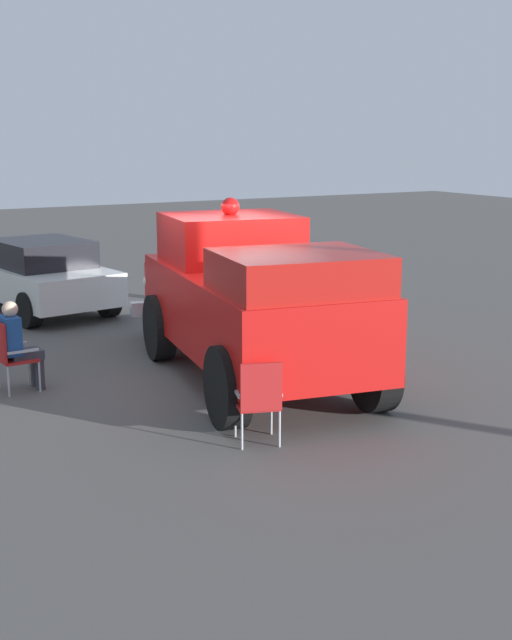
{
  "coord_description": "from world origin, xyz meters",
  "views": [
    {
      "loc": [
        11.19,
        -5.57,
        3.57
      ],
      "look_at": [
        0.6,
        0.37,
        0.92
      ],
      "focal_mm": 48.71,
      "sensor_mm": 36.0,
      "label": 1
    }
  ],
  "objects_px": {
    "lawn_chair_by_car": "(259,397)",
    "spectator_standing": "(224,260)",
    "spectator_seated": "(18,342)",
    "vintage_fire_truck": "(251,298)",
    "traffic_cone": "(328,323)",
    "lawn_chair_near_truck": "(9,351)",
    "classic_hot_rod": "(36,274)"
  },
  "relations": [
    {
      "from": "lawn_chair_near_truck",
      "to": "lawn_chair_by_car",
      "type": "height_order",
      "value": "same"
    },
    {
      "from": "classic_hot_rod",
      "to": "spectator_standing",
      "type": "distance_m",
      "value": 3.83
    },
    {
      "from": "lawn_chair_near_truck",
      "to": "spectator_seated",
      "type": "xyz_separation_m",
      "value": [
        -0.01,
        0.13,
        0.11
      ]
    },
    {
      "from": "classic_hot_rod",
      "to": "spectator_seated",
      "type": "bearing_deg",
      "value": -17.79
    },
    {
      "from": "vintage_fire_truck",
      "to": "traffic_cone",
      "type": "bearing_deg",
      "value": 120.97
    },
    {
      "from": "classic_hot_rod",
      "to": "spectator_seated",
      "type": "relative_size",
      "value": 3.56
    },
    {
      "from": "classic_hot_rod",
      "to": "traffic_cone",
      "type": "height_order",
      "value": "classic_hot_rod"
    },
    {
      "from": "lawn_chair_by_car",
      "to": "spectator_standing",
      "type": "xyz_separation_m",
      "value": [
        -7.56,
        3.43,
        0.37
      ]
    },
    {
      "from": "classic_hot_rod",
      "to": "lawn_chair_near_truck",
      "type": "height_order",
      "value": "classic_hot_rod"
    },
    {
      "from": "lawn_chair_near_truck",
      "to": "lawn_chair_by_car",
      "type": "relative_size",
      "value": 1.0
    },
    {
      "from": "vintage_fire_truck",
      "to": "classic_hot_rod",
      "type": "distance_m",
      "value": 6.68
    },
    {
      "from": "traffic_cone",
      "to": "spectator_seated",
      "type": "bearing_deg",
      "value": -86.22
    },
    {
      "from": "classic_hot_rod",
      "to": "lawn_chair_near_truck",
      "type": "bearing_deg",
      "value": -18.98
    },
    {
      "from": "lawn_chair_near_truck",
      "to": "spectator_seated",
      "type": "height_order",
      "value": "spectator_seated"
    },
    {
      "from": "lawn_chair_near_truck",
      "to": "classic_hot_rod",
      "type": "bearing_deg",
      "value": 161.02
    },
    {
      "from": "lawn_chair_near_truck",
      "to": "spectator_standing",
      "type": "height_order",
      "value": "spectator_standing"
    },
    {
      "from": "lawn_chair_by_car",
      "to": "traffic_cone",
      "type": "height_order",
      "value": "lawn_chair_by_car"
    },
    {
      "from": "classic_hot_rod",
      "to": "traffic_cone",
      "type": "bearing_deg",
      "value": 35.6
    },
    {
      "from": "spectator_standing",
      "to": "lawn_chair_near_truck",
      "type": "bearing_deg",
      "value": -53.38
    },
    {
      "from": "classic_hot_rod",
      "to": "spectator_standing",
      "type": "relative_size",
      "value": 2.74
    },
    {
      "from": "vintage_fire_truck",
      "to": "spectator_seated",
      "type": "relative_size",
      "value": 4.83
    },
    {
      "from": "classic_hot_rod",
      "to": "lawn_chair_by_car",
      "type": "height_order",
      "value": "classic_hot_rod"
    },
    {
      "from": "spectator_standing",
      "to": "traffic_cone",
      "type": "height_order",
      "value": "spectator_standing"
    },
    {
      "from": "classic_hot_rod",
      "to": "lawn_chair_near_truck",
      "type": "distance_m",
      "value": 5.83
    },
    {
      "from": "spectator_standing",
      "to": "spectator_seated",
      "type": "bearing_deg",
      "value": -52.78
    },
    {
      "from": "lawn_chair_by_car",
      "to": "spectator_seated",
      "type": "height_order",
      "value": "spectator_seated"
    },
    {
      "from": "spectator_seated",
      "to": "traffic_cone",
      "type": "relative_size",
      "value": 2.03
    },
    {
      "from": "classic_hot_rod",
      "to": "traffic_cone",
      "type": "xyz_separation_m",
      "value": [
        5.14,
        3.68,
        -0.44
      ]
    },
    {
      "from": "lawn_chair_by_car",
      "to": "spectator_standing",
      "type": "height_order",
      "value": "spectator_standing"
    },
    {
      "from": "lawn_chair_by_car",
      "to": "spectator_standing",
      "type": "relative_size",
      "value": 0.61
    },
    {
      "from": "spectator_seated",
      "to": "vintage_fire_truck",
      "type": "bearing_deg",
      "value": 71.96
    },
    {
      "from": "spectator_seated",
      "to": "spectator_standing",
      "type": "distance_m",
      "value": 6.64
    }
  ]
}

